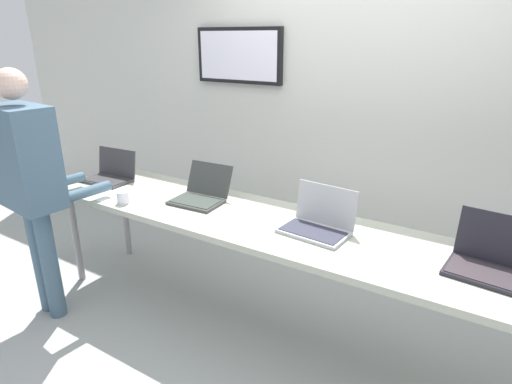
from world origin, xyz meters
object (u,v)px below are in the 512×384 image
at_px(workbench, 281,232).
at_px(laptop_station_0, 110,173).
at_px(laptop_station_1, 201,193).
at_px(laptop_station_2, 318,222).
at_px(person, 30,175).
at_px(laptop_station_3, 489,260).
at_px(coffee_mug, 123,197).

relative_size(workbench, laptop_station_0, 9.10).
xyz_separation_m(laptop_station_0, laptop_station_1, (0.88, 0.03, -0.00)).
xyz_separation_m(laptop_station_1, laptop_station_2, (0.87, -0.03, 0.00)).
relative_size(laptop_station_0, person, 0.23).
height_order(laptop_station_2, laptop_station_3, laptop_station_3).
xyz_separation_m(laptop_station_3, person, (-2.57, -0.67, 0.17)).
height_order(workbench, laptop_station_0, laptop_station_0).
bearing_deg(laptop_station_3, laptop_station_2, -179.04).
bearing_deg(laptop_station_1, laptop_station_2, -1.76).
distance_m(laptop_station_2, laptop_station_3, 0.87).
distance_m(laptop_station_0, laptop_station_1, 0.88).
bearing_deg(workbench, laptop_station_1, 174.37).
xyz_separation_m(workbench, laptop_station_3, (1.09, 0.05, 0.11)).
height_order(laptop_station_3, coffee_mug, laptop_station_3).
height_order(laptop_station_0, coffee_mug, laptop_station_0).
bearing_deg(coffee_mug, person, -137.32).
xyz_separation_m(workbench, laptop_station_1, (-0.65, 0.06, 0.10)).
relative_size(laptop_station_3, person, 0.22).
distance_m(laptop_station_0, person, 0.68).
distance_m(workbench, laptop_station_3, 1.10).
relative_size(laptop_station_2, person, 0.24).
bearing_deg(coffee_mug, laptop_station_2, 12.53).
bearing_deg(laptop_station_1, laptop_station_3, -0.40).
height_order(person, coffee_mug, person).
height_order(workbench, person, person).
bearing_deg(laptop_station_0, person, -85.07).
height_order(laptop_station_0, person, person).
xyz_separation_m(laptop_station_0, laptop_station_2, (1.75, 0.00, 0.00)).
bearing_deg(coffee_mug, laptop_station_3, 7.94).
distance_m(workbench, laptop_station_1, 0.66).
bearing_deg(coffee_mug, workbench, 13.10).
height_order(laptop_station_0, laptop_station_1, laptop_station_0).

